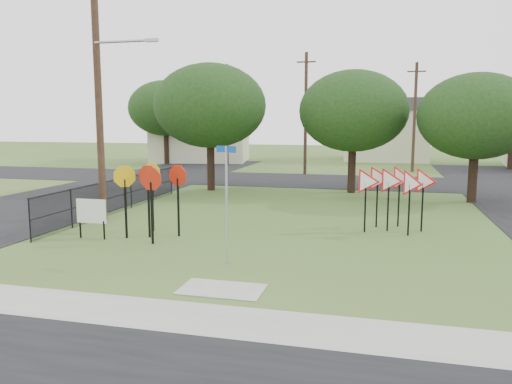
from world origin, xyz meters
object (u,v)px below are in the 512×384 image
stop_sign_cluster (151,184)px  yield_sign_cluster (394,183)px  info_board (91,212)px  street_name_sign (227,198)px

stop_sign_cluster → yield_sign_cluster: size_ratio=0.86×
stop_sign_cluster → info_board: stop_sign_cluster is taller
yield_sign_cluster → street_name_sign: bearing=-129.6°
street_name_sign → stop_sign_cluster: bearing=144.9°
street_name_sign → yield_sign_cluster: size_ratio=1.13×
info_board → yield_sign_cluster: bearing=21.1°
street_name_sign → yield_sign_cluster: street_name_sign is taller
street_name_sign → yield_sign_cluster: 7.26m
stop_sign_cluster → info_board: bearing=-159.4°
stop_sign_cluster → yield_sign_cluster: stop_sign_cluster is taller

